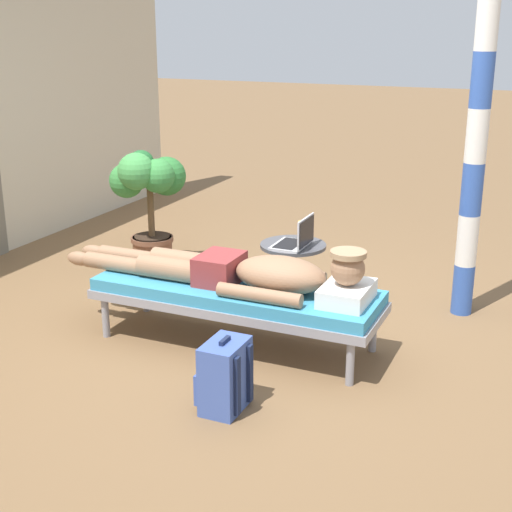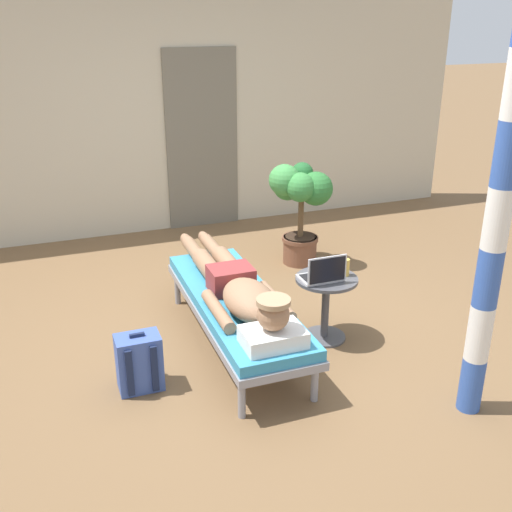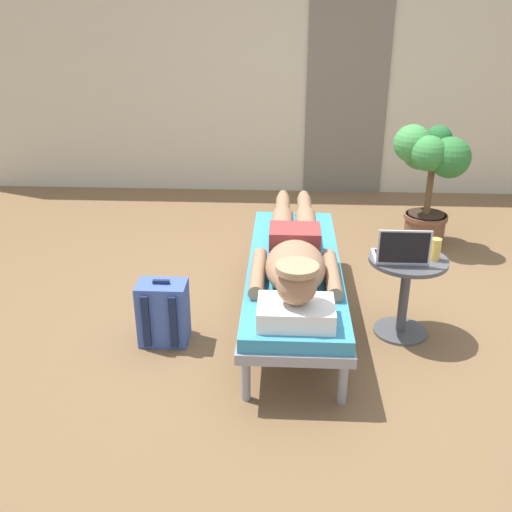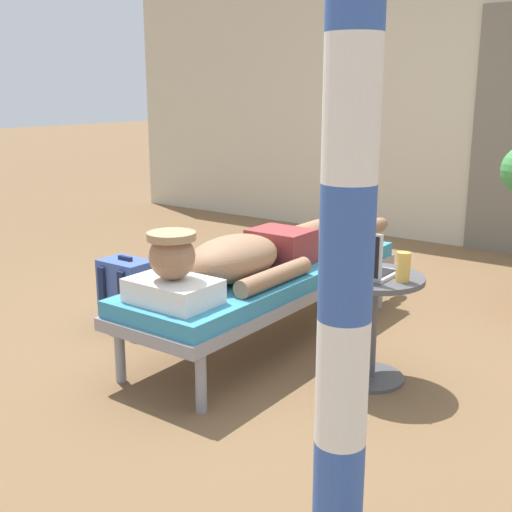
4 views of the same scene
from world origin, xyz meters
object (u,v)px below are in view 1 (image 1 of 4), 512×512
Objects in this scene: side_table at (293,266)px; backpack at (225,376)px; potted_plant at (150,192)px; porch_post at (477,136)px; lounge_chair at (236,295)px; person_reclining at (247,272)px; drink_glass at (302,230)px; laptop at (297,239)px.

backpack is at bearing -173.35° from side_table.
potted_plant is at bearing 73.56° from side_table.
porch_post reaches higher than backpack.
lounge_chair is 0.19m from person_reclining.
side_table is 1.23× the size of backpack.
side_table is at bearing 175.93° from drink_glass.
lounge_chair is 1.99m from porch_post.
laptop is 2.30× the size of drink_glass.
drink_glass is 1.51m from potted_plant.
person_reclining is at bearing -90.00° from lounge_chair.
drink_glass is 1.70m from backpack.
lounge_chair is 4.55× the size of backpack.
potted_plant is (0.44, 1.47, 0.33)m from side_table.
potted_plant is 0.40× the size of porch_post.
potted_plant reaches higher than backpack.
lounge_chair is at bearing 90.00° from person_reclining.
lounge_chair is 14.30× the size of drink_glass.
porch_post is (1.97, -0.98, 1.11)m from backpack.
backpack is (-1.49, -0.17, -0.16)m from side_table.
backpack is at bearing -158.98° from lounge_chair.
person_reclining is 2.08× the size of potted_plant.
backpack is at bearing 153.46° from porch_post.
laptop is 0.30× the size of potted_plant.
laptop is 0.21m from drink_glass.
porch_post reaches higher than laptop.
person_reclining is at bearing 15.74° from backpack.
laptop reaches higher than person_reclining.
person_reclining is at bearing -128.35° from potted_plant.
potted_plant reaches higher than drink_glass.
potted_plant is (1.93, 1.65, 0.49)m from backpack.
drink_glass reaches higher than lounge_chair.
laptop is at bearing 115.89° from porch_post.
lounge_chair is 0.70m from side_table.
laptop is (0.63, -0.19, 0.24)m from lounge_chair.
side_table is (0.69, -0.05, -0.16)m from person_reclining.
backpack is at bearing -164.26° from person_reclining.
potted_plant is (1.13, 1.42, 0.16)m from person_reclining.
side_table is 1.69× the size of laptop.
person_reclining is 7.00× the size of laptop.
lounge_chair is at bearing 169.01° from side_table.
side_table is 0.20× the size of porch_post.
backpack is (-1.64, -0.16, -0.39)m from drink_glass.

